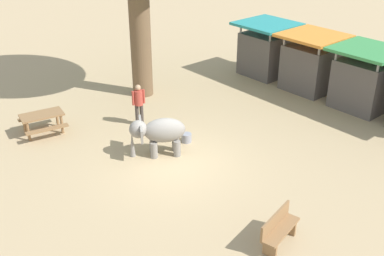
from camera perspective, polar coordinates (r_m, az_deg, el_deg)
The scene contains 9 objects.
ground_plane at distance 15.40m, azimuth -2.25°, elevation -4.27°, with size 60.00×60.00×0.00m, color tan.
elephant at distance 15.52m, azimuth -4.09°, elevation -0.50°, with size 1.65×1.81×1.32m.
person_handler at distance 17.59m, azimuth -6.52°, elevation 3.21°, with size 0.32×0.50×1.62m.
wooden_bench at distance 12.09m, azimuth 10.49°, elevation -11.94°, with size 0.69×1.45×0.88m.
picnic_table_near at distance 17.81m, azimuth -17.80°, elevation 1.06°, with size 1.74×1.75×0.78m.
market_stall_teal at distance 22.84m, azimuth 8.92°, elevation 9.19°, with size 2.50×2.50×2.52m.
market_stall_orange at distance 21.34m, azimuth 14.21°, elevation 7.42°, with size 2.50×2.50×2.52m.
market_stall_green at distance 20.08m, azimuth 20.17°, elevation 5.33°, with size 2.50×2.50×2.52m.
feed_bucket at distance 16.57m, azimuth -0.67°, elevation -1.20°, with size 0.36×0.36×0.32m, color gray.
Camera 1 is at (10.36, -8.14, 7.97)m, focal length 43.74 mm.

